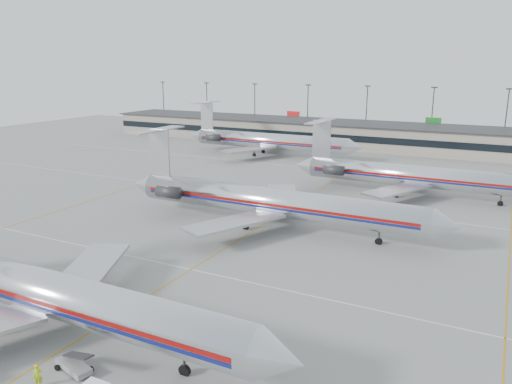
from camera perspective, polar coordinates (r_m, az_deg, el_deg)
The scene contains 10 objects.
ground at distance 46.83m, azimuth -14.56°, elevation -12.87°, with size 260.00×260.00×0.00m, color gray.
apron_markings at distance 53.88m, azimuth -7.46°, elevation -8.76°, with size 160.00×0.15×0.02m, color silver.
terminal at distance 132.86m, azimuth 14.58°, elevation 6.18°, with size 162.00×17.00×6.25m.
light_mast_row at distance 145.90m, azimuth 15.97°, elevation 8.93°, with size 163.60×0.40×15.28m.
jet_foreground at distance 44.95m, azimuth -23.88°, elevation -10.03°, with size 45.36×26.71×11.87m.
jet_second_row at distance 65.94m, azimuth 1.32°, elevation -1.04°, with size 46.65×27.47×12.21m.
jet_third_row at distance 85.63m, azimuth 17.42°, elevation 1.81°, with size 42.96×26.42×11.75m.
jet_back_row at distance 118.64m, azimuth 1.20°, elevation 5.89°, with size 44.78×27.55×12.24m.
belt_loader at distance 39.34m, azimuth -20.04°, elevation -18.07°, with size 3.86×1.90×1.97m.
ramp_worker_near at distance 38.49m, azimuth -23.67°, elevation -18.70°, with size 0.61×0.40×1.66m, color #C4DB14.
Camera 1 is at (28.56, -30.53, 21.08)m, focal length 35.00 mm.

